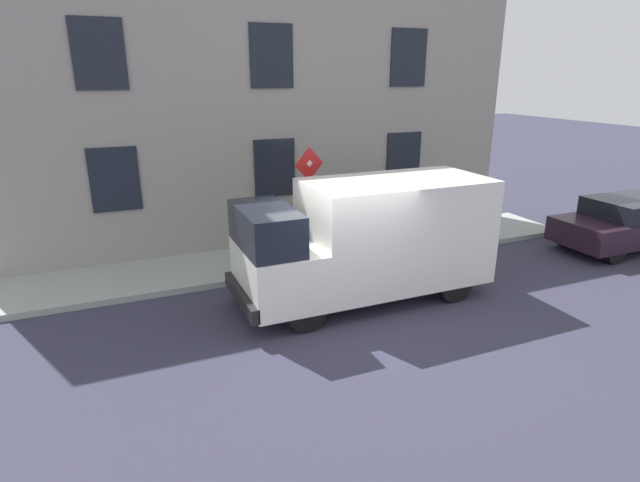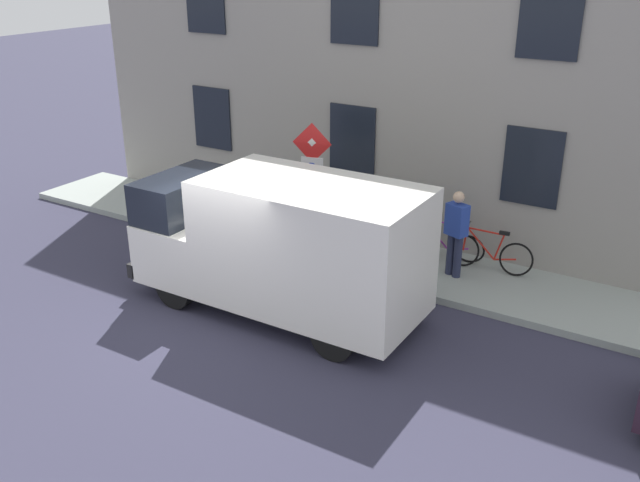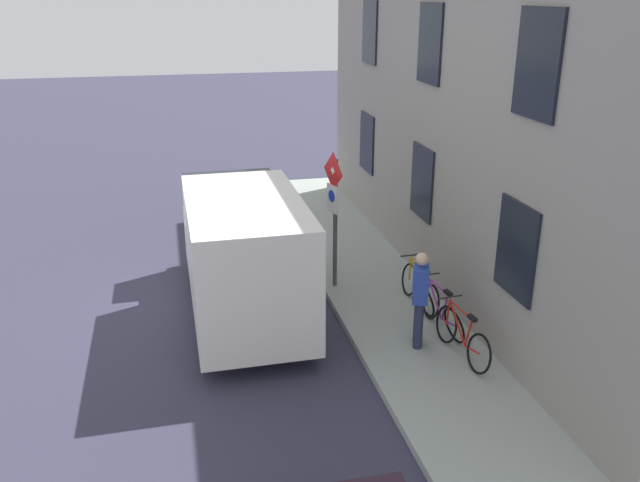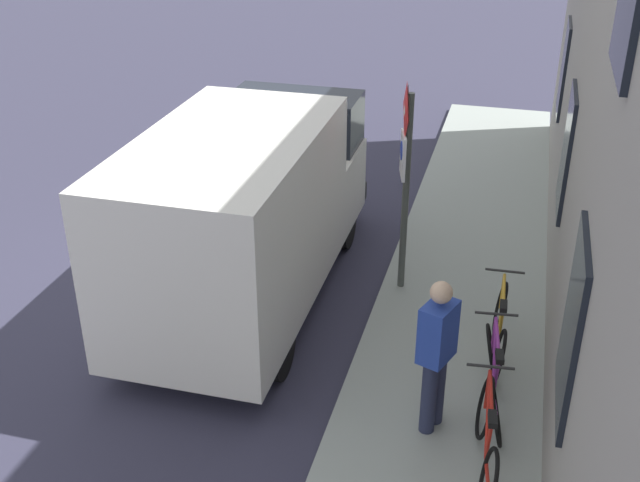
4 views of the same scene
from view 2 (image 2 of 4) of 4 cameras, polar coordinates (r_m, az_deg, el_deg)
ground_plane at (r=12.72m, az=-7.36°, el=-5.86°), size 80.00×80.00×0.00m
sidewalk_slab at (r=15.16m, az=0.54°, el=-0.44°), size 2.17×16.20×0.14m
building_facade at (r=15.39m, az=3.42°, el=13.00°), size 0.75×14.20×6.88m
sign_post_stacked at (r=13.70m, az=-0.62°, el=5.48°), size 0.20×0.55×2.73m
delivery_van at (r=12.13m, az=-3.11°, el=-0.17°), size 2.02×5.34×2.50m
bicycle_red at (r=14.16m, az=13.60°, el=-0.93°), size 0.46×1.72×0.89m
bicycle_purple at (r=14.45m, az=9.97°, el=-0.13°), size 0.47×1.72×0.89m
bicycle_orange at (r=14.79m, az=6.50°, el=0.65°), size 0.46×1.71×0.89m
pedestrian at (r=13.58m, az=11.02°, el=0.82°), size 0.38×0.47×1.72m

